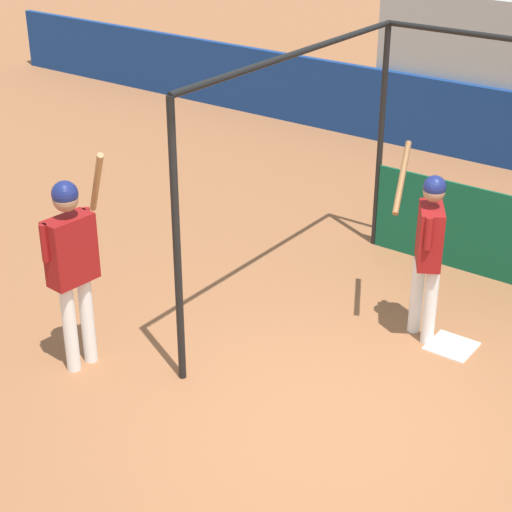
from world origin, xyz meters
name	(u,v)px	position (x,y,z in m)	size (l,w,h in m)	color
ground_plane	(326,422)	(0.00, 0.00, 0.00)	(60.00, 60.00, 0.00)	#935B38
home_plate	(452,346)	(0.36, 1.78, 0.01)	(0.44, 0.44, 0.02)	white
player_batter	(428,242)	(0.00, 1.78, 1.05)	(0.74, 0.71, 1.88)	white
player_waiting	(72,256)	(-2.37, -0.61, 1.16)	(0.49, 0.78, 2.13)	white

